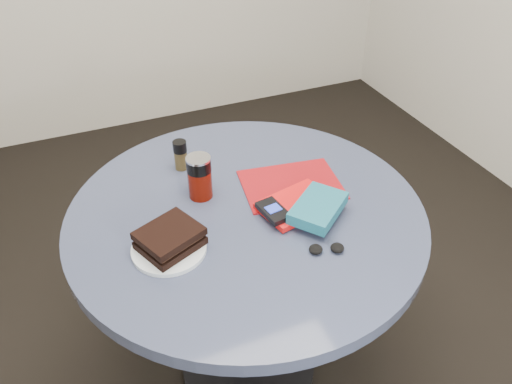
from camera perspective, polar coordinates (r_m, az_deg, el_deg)
name	(u,v)px	position (r m, az deg, el deg)	size (l,w,h in m)	color
ground	(249,366)	(1.96, -0.86, -19.23)	(4.00, 4.00, 0.00)	black
table	(247,251)	(1.51, -1.06, -6.76)	(1.00, 1.00, 0.75)	black
plate	(169,249)	(1.29, -9.90, -6.39)	(0.19, 0.19, 0.01)	white
sandwich	(170,238)	(1.27, -9.83, -5.22)	(0.18, 0.17, 0.05)	black
soda_can	(200,177)	(1.41, -6.46, 1.71)	(0.08, 0.08, 0.13)	#5E0F04
pepper_grinder	(181,155)	(1.55, -8.62, 4.23)	(0.05, 0.05, 0.10)	#4A3E1F
magazine	(291,185)	(1.49, 4.05, 0.84)	(0.29, 0.22, 0.01)	maroon
red_book	(296,204)	(1.40, 4.60, -1.41)	(0.20, 0.13, 0.02)	red
novel	(318,208)	(1.35, 7.11, -1.80)	(0.17, 0.11, 0.03)	#17596E
mp3_player	(273,211)	(1.34, 1.98, -2.18)	(0.07, 0.11, 0.02)	black
headphones	(327,249)	(1.27, 8.07, -6.42)	(0.10, 0.06, 0.02)	black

